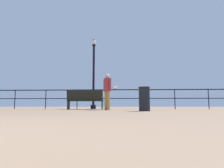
% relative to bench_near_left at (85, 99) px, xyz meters
% --- Properties ---
extents(pier_railing, '(25.95, 0.05, 1.05)m').
position_rel_bench_near_left_xyz_m(pier_railing, '(0.26, 0.88, 0.26)').
color(pier_railing, black).
rests_on(pier_railing, ground_plane).
extents(bench_near_left, '(1.77, 0.64, 0.92)m').
position_rel_bench_near_left_xyz_m(bench_near_left, '(0.00, 0.00, 0.00)').
color(bench_near_left, black).
rests_on(bench_near_left, ground_plane).
extents(lamppost_center, '(0.29, 0.29, 3.97)m').
position_rel_bench_near_left_xyz_m(lamppost_center, '(0.24, 1.12, 1.49)').
color(lamppost_center, black).
rests_on(lamppost_center, ground_plane).
extents(person_by_bench, '(0.36, 0.40, 1.54)m').
position_rel_bench_near_left_xyz_m(person_by_bench, '(1.19, -1.25, 0.38)').
color(person_by_bench, '#A98239').
rests_on(person_by_bench, ground_plane).
extents(seagull_on_rail, '(0.38, 0.27, 0.19)m').
position_rel_bench_near_left_xyz_m(seagull_on_rail, '(1.45, 0.89, 0.63)').
color(seagull_on_rail, white).
rests_on(seagull_on_rail, pier_railing).
extents(trash_bin, '(0.39, 0.39, 0.82)m').
position_rel_bench_near_left_xyz_m(trash_bin, '(2.58, -2.78, -0.09)').
color(trash_bin, black).
rests_on(trash_bin, ground_plane).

